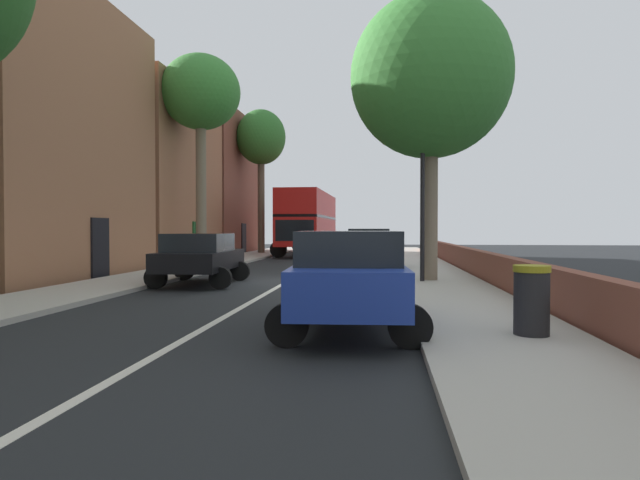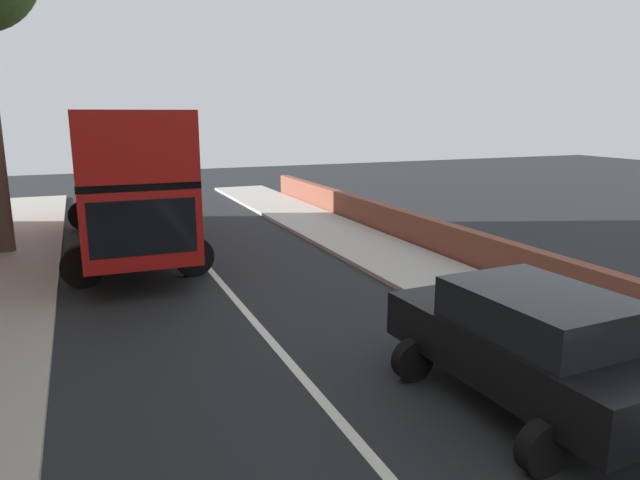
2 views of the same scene
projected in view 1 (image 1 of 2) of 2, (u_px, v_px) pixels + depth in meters
name	position (u px, v px, depth m)	size (l,w,h in m)	color
ground_plane	(287.00, 281.00, 17.47)	(84.00, 84.00, 0.00)	black
road_centre_line	(287.00, 281.00, 17.47)	(0.16, 54.00, 0.01)	silver
sidewalk_left	(144.00, 278.00, 18.02)	(2.60, 60.00, 0.12)	#B2ADA3
sidewalk_right	(440.00, 281.00, 16.91)	(2.60, 60.00, 0.12)	#B2ADA3
terraced_houses_left	(37.00, 137.00, 18.00)	(4.07, 47.62, 10.69)	brown
boundary_wall_right	(490.00, 268.00, 16.73)	(0.36, 54.00, 0.97)	brown
double_decker_bus	(309.00, 219.00, 35.22)	(3.67, 10.78, 4.06)	red
parked_car_blue_right_1	(349.00, 274.00, 8.97)	(2.56, 4.32, 1.69)	#1E389E
parked_car_black_right_2	(368.00, 246.00, 22.82)	(2.59, 4.22, 1.73)	black
parked_car_black_left_3	(200.00, 255.00, 16.44)	(2.65, 4.14, 1.58)	black
street_tree_left_0	(201.00, 95.00, 24.35)	(3.61, 3.61, 9.55)	#7A6B56
street_tree_right_1	(430.00, 78.00, 16.72)	(5.01, 5.01, 8.93)	#7A6B56
street_tree_left_2	(261.00, 139.00, 36.04)	(3.32, 3.32, 9.65)	brown
lamppost_right	(423.00, 161.00, 16.32)	(0.32, 0.32, 6.31)	black
litter_bin_right	(532.00, 300.00, 8.06)	(0.55, 0.55, 1.05)	black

